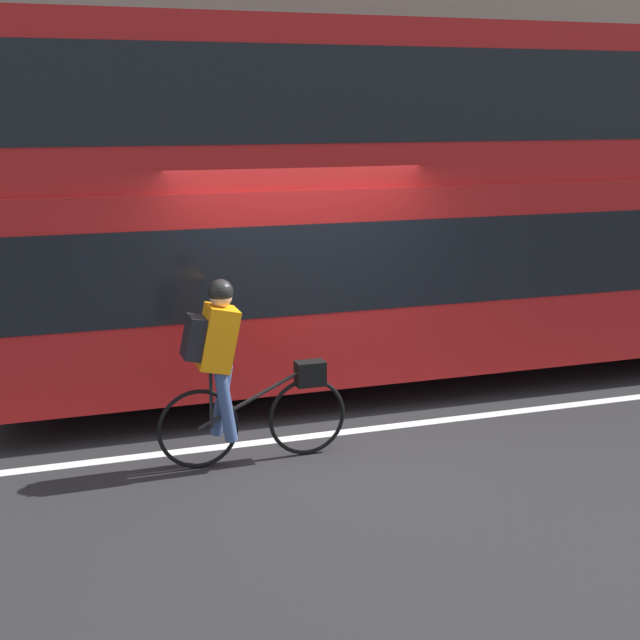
% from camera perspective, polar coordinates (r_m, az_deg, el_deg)
% --- Properties ---
extents(ground_plane, '(80.00, 80.00, 0.00)m').
position_cam_1_polar(ground_plane, '(8.48, -0.37, -7.61)').
color(ground_plane, '#232326').
extents(road_center_line, '(50.00, 0.14, 0.01)m').
position_cam_1_polar(road_center_line, '(8.54, -0.52, -7.43)').
color(road_center_line, silver).
rests_on(road_center_line, ground_plane).
extents(sidewalk_curb, '(60.00, 1.98, 0.16)m').
position_cam_1_polar(sidewalk_curb, '(13.63, -7.60, 0.80)').
color(sidewalk_curb, '#A8A399').
rests_on(sidewalk_curb, ground_plane).
extents(building_facade, '(60.00, 0.30, 8.60)m').
position_cam_1_polar(building_facade, '(14.48, -9.05, 18.30)').
color(building_facade, gray).
rests_on(building_facade, ground_plane).
extents(bus, '(9.87, 2.53, 3.88)m').
position_cam_1_polar(bus, '(10.28, 7.14, 8.36)').
color(bus, black).
rests_on(bus, ground_plane).
extents(cyclist_on_bike, '(1.70, 0.32, 1.66)m').
position_cam_1_polar(cyclist_on_bike, '(7.68, -5.60, -2.97)').
color(cyclist_on_bike, black).
rests_on(cyclist_on_bike, ground_plane).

